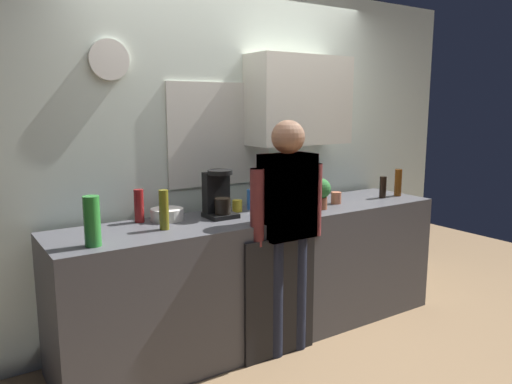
% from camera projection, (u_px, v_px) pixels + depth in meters
% --- Properties ---
extents(ground_plane, '(8.00, 8.00, 0.00)m').
position_uv_depth(ground_plane, '(286.00, 351.00, 3.45)').
color(ground_plane, '#8C6D4C').
extents(kitchen_counter, '(2.96, 0.64, 0.93)m').
position_uv_depth(kitchen_counter, '(262.00, 275.00, 3.61)').
color(kitchen_counter, '#4C4C51').
rests_on(kitchen_counter, ground_plane).
extents(dishwasher_panel, '(0.56, 0.02, 0.84)m').
position_uv_depth(dishwasher_panel, '(280.00, 298.00, 3.31)').
color(dishwasher_panel, black).
rests_on(dishwasher_panel, ground_plane).
extents(back_wall_assembly, '(4.56, 0.42, 2.60)m').
position_uv_depth(back_wall_assembly, '(240.00, 149.00, 3.82)').
color(back_wall_assembly, silver).
rests_on(back_wall_assembly, ground_plane).
extents(coffee_maker, '(0.20, 0.20, 0.33)m').
position_uv_depth(coffee_maker, '(218.00, 196.00, 3.40)').
color(coffee_maker, black).
rests_on(coffee_maker, kitchen_counter).
extents(bottle_dark_sauce, '(0.06, 0.06, 0.18)m').
position_uv_depth(bottle_dark_sauce, '(383.00, 187.00, 4.11)').
color(bottle_dark_sauce, black).
rests_on(bottle_dark_sauce, kitchen_counter).
extents(bottle_amber_beer, '(0.06, 0.06, 0.23)m').
position_uv_depth(bottle_amber_beer, '(398.00, 183.00, 4.19)').
color(bottle_amber_beer, brown).
rests_on(bottle_amber_beer, kitchen_counter).
extents(bottle_red_vinegar, '(0.06, 0.06, 0.22)m').
position_uv_depth(bottle_red_vinegar, '(139.00, 206.00, 3.25)').
color(bottle_red_vinegar, maroon).
rests_on(bottle_red_vinegar, kitchen_counter).
extents(bottle_clear_soda, '(0.09, 0.09, 0.28)m').
position_uv_depth(bottle_clear_soda, '(92.00, 221.00, 2.69)').
color(bottle_clear_soda, '#2D8C33').
rests_on(bottle_clear_soda, kitchen_counter).
extents(bottle_green_wine, '(0.07, 0.07, 0.30)m').
position_uv_depth(bottle_green_wine, '(296.00, 189.00, 3.65)').
color(bottle_green_wine, '#195923').
rests_on(bottle_green_wine, kitchen_counter).
extents(bottle_olive_oil, '(0.06, 0.06, 0.25)m').
position_uv_depth(bottle_olive_oil, '(164.00, 210.00, 3.05)').
color(bottle_olive_oil, olive).
rests_on(bottle_olive_oil, kitchen_counter).
extents(cup_yellow_cup, '(0.07, 0.07, 0.09)m').
position_uv_depth(cup_yellow_cup, '(237.00, 206.00, 3.58)').
color(cup_yellow_cup, yellow).
rests_on(cup_yellow_cup, kitchen_counter).
extents(cup_terracotta_mug, '(0.08, 0.08, 0.09)m').
position_uv_depth(cup_terracotta_mug, '(336.00, 198.00, 3.88)').
color(cup_terracotta_mug, '#B26647').
rests_on(cup_terracotta_mug, kitchen_counter).
extents(cup_white_mug, '(0.08, 0.08, 0.10)m').
position_uv_depth(cup_white_mug, '(280.00, 202.00, 3.69)').
color(cup_white_mug, white).
rests_on(cup_white_mug, kitchen_counter).
extents(mixing_bowl, '(0.22, 0.22, 0.08)m').
position_uv_depth(mixing_bowl, '(167.00, 214.00, 3.32)').
color(mixing_bowl, white).
rests_on(mixing_bowl, kitchen_counter).
extents(potted_plant, '(0.15, 0.15, 0.23)m').
position_uv_depth(potted_plant, '(321.00, 192.00, 3.66)').
color(potted_plant, '#9E5638').
rests_on(potted_plant, kitchen_counter).
extents(dish_soap, '(0.06, 0.06, 0.18)m').
position_uv_depth(dish_soap, '(251.00, 199.00, 3.66)').
color(dish_soap, blue).
rests_on(dish_soap, kitchen_counter).
extents(person_at_sink, '(0.57, 0.22, 1.60)m').
position_uv_depth(person_at_sink, '(287.00, 219.00, 3.28)').
color(person_at_sink, black).
rests_on(person_at_sink, ground_plane).
extents(person_guest, '(0.57, 0.22, 1.60)m').
position_uv_depth(person_guest, '(287.00, 219.00, 3.28)').
color(person_guest, '#3F4766').
rests_on(person_guest, ground_plane).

